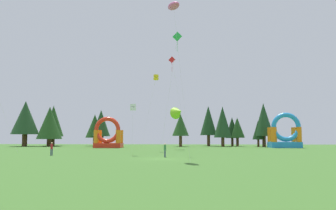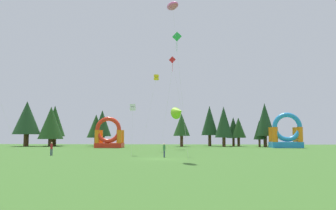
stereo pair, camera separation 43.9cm
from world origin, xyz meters
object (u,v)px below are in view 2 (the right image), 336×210
Objects in this scene: person_midfield at (52,148)px; inflatable_orange_dome at (109,137)px; kite_yellow_box at (156,78)px; inflatable_yellow_castle at (286,135)px; kite_green_diamond at (177,38)px; kite_pink_parafoil at (173,6)px; kite_lime_delta at (179,112)px; kite_white_box at (133,107)px; person_far_side at (164,149)px; kite_red_diamond at (173,61)px.

person_midfield is 27.55m from inflatable_orange_dome.
inflatable_orange_dome reaches higher than person_midfield.
person_midfield is at bearing -132.07° from kite_yellow_box.
inflatable_yellow_castle is at bearing 32.38° from kite_yellow_box.
kite_green_diamond is 9.69× the size of person_midfield.
kite_pink_parafoil is 2.46× the size of inflatable_yellow_castle.
inflatable_orange_dome is (-14.64, 7.67, -4.56)m from kite_lime_delta.
inflatable_yellow_castle is at bearing 45.76° from kite_white_box.
inflatable_orange_dome is at bearing 113.88° from kite_pink_parafoil.
kite_green_diamond is 9.93× the size of person_far_side.
kite_yellow_box is at bearing -126.65° from kite_red_diamond.
kite_green_diamond is at bearing 89.22° from kite_pink_parafoil.
kite_yellow_box is (-3.51, -6.31, 5.39)m from kite_lime_delta.
kite_white_box is at bearing -134.24° from inflatable_yellow_castle.
kite_white_box is 0.93× the size of inflatable_yellow_castle.
kite_lime_delta is 0.50× the size of kite_red_diamond.
inflatable_yellow_castle is (21.44, 26.87, -13.34)m from kite_green_diamond.
kite_red_diamond is (-1.26, 14.30, -0.24)m from kite_green_diamond.
kite_pink_parafoil reaches higher than kite_lime_delta.
kite_white_box is 19.07m from kite_lime_delta.
kite_yellow_box reaches higher than inflatable_orange_dome.
kite_red_diamond is at bearing 53.35° from kite_yellow_box.
kite_pink_parafoil is at bearing 118.28° from person_midfield.
inflatable_yellow_castle is at bearing 51.42° from kite_green_diamond.
kite_green_diamond is 1.01× the size of kite_red_diamond.
kite_pink_parafoil is 44.06m from inflatable_yellow_castle.
person_midfield is at bearing -170.52° from kite_green_diamond.
kite_pink_parafoil reaches higher than person_midfield.
kite_yellow_box reaches higher than person_midfield.
kite_green_diamond is at bearing -58.95° from inflatable_orange_dome.
inflatable_orange_dome is (-36.39, -2.04, -0.29)m from inflatable_yellow_castle.
kite_red_diamond reaches higher than inflatable_yellow_castle.
kite_red_diamond is at bearing 92.86° from kite_pink_parafoil.
person_midfield is at bearing 89.83° from person_far_side.
person_midfield is (-14.75, 2.77, 0.03)m from person_far_side.
kite_yellow_box is at bearing -119.11° from kite_lime_delta.
kite_pink_parafoil is 8.77m from kite_green_diamond.
person_far_side is at bearing -43.96° from kite_white_box.
kite_red_diamond is 29.07m from inflatable_yellow_castle.
kite_red_diamond is 26.83m from person_midfield.
kite_lime_delta is at bearing -169.48° from person_midfield.
kite_pink_parafoil is 1.09× the size of kite_red_diamond.
kite_pink_parafoil is at bearing -90.78° from kite_green_diamond.
kite_pink_parafoil is 39.55m from inflatable_orange_dome.
inflatable_yellow_castle is (27.24, 27.97, -3.77)m from kite_white_box.
inflatable_orange_dome is (-13.69, 10.53, -13.39)m from kite_red_diamond.
person_far_side is at bearing -81.12° from kite_yellow_box.
kite_lime_delta is at bearing 60.89° from kite_yellow_box.
inflatable_orange_dome is at bearing 152.35° from kite_lime_delta.
kite_pink_parafoil reaches higher than inflatable_orange_dome.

